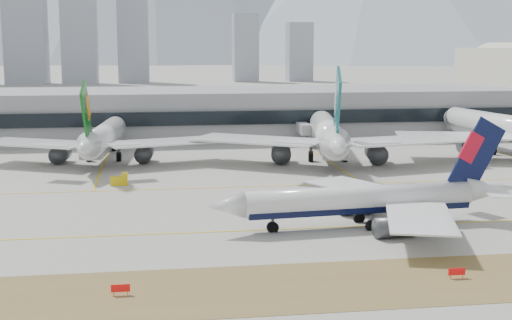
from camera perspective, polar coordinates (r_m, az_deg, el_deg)
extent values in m
plane|color=#A3A098|center=(117.05, -1.44, -5.07)|extent=(3000.00, 3000.00, 0.00)
cube|color=brown|center=(86.69, 1.24, -10.18)|extent=(360.00, 18.00, 0.06)
cube|color=yellow|center=(112.24, -1.12, -5.68)|extent=(360.00, 0.45, 0.04)
cube|color=yellow|center=(146.14, -2.91, -2.21)|extent=(360.00, 0.45, 0.04)
cylinder|color=white|center=(115.01, 8.28, -3.10)|extent=(37.93, 7.37, 4.12)
cube|color=black|center=(115.26, 8.27, -3.65)|extent=(37.13, 6.69, 1.86)
cone|color=white|center=(108.95, -2.42, -3.70)|extent=(6.10, 4.61, 4.12)
cone|color=white|center=(125.20, 18.14, -2.22)|extent=(8.71, 4.83, 4.12)
cube|color=white|center=(127.31, 8.40, -2.20)|extent=(17.52, 22.35, 0.25)
cube|color=white|center=(128.87, 16.31, -1.69)|extent=(5.63, 6.75, 0.16)
cylinder|color=#3F4247|center=(123.54, 8.12, -3.62)|extent=(6.53, 3.62, 3.09)
cube|color=#3F4247|center=(123.28, 8.14, -3.06)|extent=(2.64, 0.53, 1.44)
cube|color=white|center=(106.94, 12.98, -4.51)|extent=(14.87, 22.17, 0.25)
cube|color=white|center=(119.87, 18.84, -2.60)|extent=(4.88, 6.45, 0.16)
cylinder|color=#3F4247|center=(109.92, 11.06, -5.29)|extent=(6.53, 3.62, 3.09)
cube|color=#3F4247|center=(109.62, 11.07, -4.67)|extent=(2.64, 0.53, 1.44)
cube|color=#091039|center=(122.90, 17.23, 0.34)|extent=(10.18, 1.25, 12.92)
cube|color=red|center=(122.17, 16.84, 0.97)|extent=(4.62, 0.85, 5.54)
cylinder|color=#3F4247|center=(111.34, 1.35, -5.16)|extent=(0.49, 0.49, 2.47)
cylinder|color=black|center=(111.47, 1.34, -5.41)|extent=(1.91, 0.88, 1.86)
cylinder|color=#3F4247|center=(113.73, 9.23, -4.97)|extent=(0.49, 0.49, 2.47)
cylinder|color=black|center=(113.86, 9.23, -5.22)|extent=(1.91, 0.88, 1.86)
cylinder|color=#3F4247|center=(118.55, 8.23, -4.37)|extent=(0.49, 0.49, 2.47)
cylinder|color=black|center=(118.67, 8.23, -4.61)|extent=(1.91, 0.88, 1.86)
cylinder|color=white|center=(183.77, -12.06, 1.91)|extent=(9.68, 43.73, 5.74)
cube|color=slate|center=(183.97, -12.05, 1.42)|extent=(8.74, 42.79, 2.58)
cone|color=white|center=(208.35, -11.04, 2.77)|extent=(6.32, 7.13, 5.74)
cone|color=white|center=(157.75, -13.51, 0.96)|extent=(6.60, 10.13, 5.74)
cube|color=white|center=(175.86, -7.37, 1.44)|extent=(30.02, 20.03, 0.34)
cube|color=white|center=(158.31, -10.74, 1.24)|extent=(8.77, 5.89, 0.23)
cylinder|color=#3F4247|center=(179.57, -8.93, 0.54)|extent=(4.95, 7.59, 4.30)
cube|color=#3F4247|center=(179.32, -8.94, 1.09)|extent=(0.70, 3.04, 2.01)
cube|color=white|center=(180.72, -17.22, 1.31)|extent=(30.27, 23.84, 0.34)
cube|color=white|center=(160.93, -16.02, 1.17)|extent=(9.05, 7.05, 0.23)
cylinder|color=#3F4247|center=(182.76, -15.39, 0.47)|extent=(4.95, 7.59, 4.30)
cube|color=#3F4247|center=(182.52, -15.41, 1.01)|extent=(0.70, 3.04, 2.01)
cube|color=#0C5513|center=(159.91, -13.41, 3.53)|extent=(1.61, 12.00, 15.39)
cube|color=orange|center=(160.95, -13.36, 4.17)|extent=(1.12, 5.45, 6.59)
cylinder|color=#3F4247|center=(200.53, -11.32, 1.20)|extent=(0.69, 0.69, 3.44)
cylinder|color=black|center=(200.63, -11.31, 0.99)|extent=(1.24, 2.66, 2.58)
cylinder|color=#3F4247|center=(183.81, -13.22, 0.43)|extent=(0.69, 0.69, 3.44)
cylinder|color=black|center=(183.92, -13.21, 0.21)|extent=(1.24, 2.66, 2.58)
cylinder|color=#3F4247|center=(182.67, -10.92, 0.45)|extent=(0.69, 0.69, 3.44)
cylinder|color=black|center=(182.78, -10.91, 0.23)|extent=(1.24, 2.66, 2.58)
cylinder|color=white|center=(180.23, 5.76, 2.21)|extent=(15.15, 49.75, 6.53)
cube|color=slate|center=(180.45, 5.75, 1.64)|extent=(14.02, 48.60, 2.94)
cone|color=white|center=(208.44, 5.20, 3.14)|extent=(7.76, 8.58, 6.53)
cone|color=white|center=(150.29, 6.58, 1.14)|extent=(8.37, 11.95, 6.53)
cube|color=white|center=(175.39, 11.68, 1.55)|extent=(33.62, 20.48, 0.39)
cube|color=white|center=(153.22, 9.68, 1.40)|extent=(9.71, 6.00, 0.26)
cylinder|color=#3F4247|center=(178.15, 9.60, 0.56)|extent=(6.28, 8.96, 4.90)
cube|color=#3F4247|center=(177.87, 9.61, 1.19)|extent=(1.09, 3.46, 2.29)
cube|color=white|center=(172.74, 0.08, 1.63)|extent=(34.18, 28.85, 0.39)
cube|color=white|center=(151.77, 3.32, 1.45)|extent=(10.33, 8.55, 0.26)
cylinder|color=#3F4247|center=(176.42, 2.01, 0.60)|extent=(6.28, 8.96, 4.90)
cube|color=#3F4247|center=(176.14, 2.02, 1.23)|extent=(1.09, 3.46, 2.29)
cube|color=#165C62|center=(152.83, 6.52, 4.20)|extent=(2.99, 13.54, 17.51)
cube|color=#B3B6BD|center=(154.04, 6.49, 4.95)|extent=(1.80, 6.19, 7.50)
cylinder|color=#3F4247|center=(199.45, 5.35, 1.36)|extent=(0.78, 0.78, 3.92)
cylinder|color=black|center=(199.56, 5.35, 1.13)|extent=(1.64, 3.09, 2.94)
cylinder|color=#3F4247|center=(179.31, 4.41, 0.51)|extent=(0.78, 0.78, 3.92)
cylinder|color=black|center=(179.43, 4.41, 0.25)|extent=(1.64, 3.09, 2.94)
cylinder|color=#3F4247|center=(179.93, 7.11, 0.49)|extent=(0.78, 0.78, 3.92)
cylinder|color=black|center=(180.05, 7.10, 0.24)|extent=(1.64, 3.09, 2.94)
cylinder|color=white|center=(203.34, 19.21, 2.54)|extent=(12.78, 50.04, 6.56)
cube|color=slate|center=(203.54, 19.19, 2.03)|extent=(11.68, 48.93, 2.95)
cone|color=white|center=(227.21, 15.09, 3.37)|extent=(7.47, 8.35, 6.56)
cube|color=white|center=(187.68, 16.03, 1.88)|extent=(34.13, 21.97, 0.39)
cylinder|color=#3F4247|center=(194.03, 16.96, 0.99)|extent=(5.93, 8.82, 4.92)
cube|color=#3F4247|center=(193.78, 16.98, 1.56)|extent=(0.92, 3.48, 2.30)
cylinder|color=#3F4247|center=(219.52, 16.33, 1.74)|extent=(0.79, 0.79, 3.94)
cylinder|color=black|center=(219.62, 16.32, 1.53)|extent=(1.51, 3.07, 2.95)
cylinder|color=#3F4247|center=(200.43, 18.36, 0.98)|extent=(0.79, 0.79, 3.94)
cylinder|color=black|center=(200.54, 18.35, 0.75)|extent=(1.51, 3.07, 2.95)
cube|color=gray|center=(229.04, -5.04, 3.76)|extent=(280.00, 42.00, 15.00)
cube|color=black|center=(207.64, -4.67, 3.34)|extent=(280.00, 1.20, 4.00)
cube|color=beige|center=(277.33, 18.10, 5.64)|extent=(2.00, 57.00, 27.90)
cube|color=red|center=(85.35, -10.79, -10.04)|extent=(2.20, 0.15, 0.90)
cylinder|color=orange|center=(85.60, -11.32, -10.46)|extent=(0.10, 0.10, 0.50)
cylinder|color=orange|center=(85.53, -10.23, -10.44)|extent=(0.10, 0.10, 0.50)
cube|color=red|center=(93.13, 15.77, -8.59)|extent=(2.20, 0.15, 0.90)
cylinder|color=orange|center=(93.00, 15.29, -9.01)|extent=(0.10, 0.10, 0.50)
cylinder|color=orange|center=(93.65, 16.20, -8.93)|extent=(0.10, 0.10, 0.50)
cube|color=#E1BA0B|center=(151.20, -10.90, -1.65)|extent=(3.50, 2.00, 1.80)
cube|color=#E1BA0B|center=(150.94, -10.46, -1.19)|extent=(1.20, 1.80, 1.00)
cylinder|color=black|center=(150.58, -11.36, -1.92)|extent=(0.70, 0.30, 0.70)
cylinder|color=black|center=(152.15, -11.33, -1.80)|extent=(0.70, 0.30, 0.70)
cylinder|color=black|center=(150.47, -10.45, -1.90)|extent=(0.70, 0.30, 0.70)
cylinder|color=black|center=(152.04, -10.43, -1.78)|extent=(0.70, 0.30, 0.70)
cube|color=#8F94A3|center=(574.99, -17.94, 9.79)|extent=(30.00, 27.00, 80.00)
cube|color=#8F94A3|center=(565.55, -14.02, 11.49)|extent=(26.00, 23.40, 110.00)
cube|color=#8F94A3|center=(577.77, -9.80, 9.59)|extent=(24.00, 21.60, 70.00)
cube|color=#8F94A3|center=(587.96, -0.86, 8.97)|extent=(20.00, 18.00, 55.00)
cube|color=#8F94A3|center=(595.70, 3.48, 8.62)|extent=(20.00, 18.00, 48.00)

